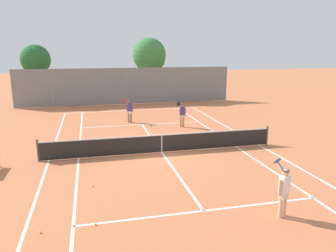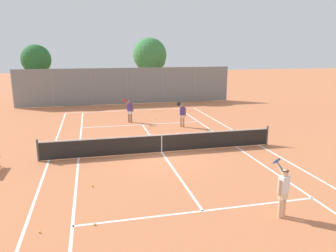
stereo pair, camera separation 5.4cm
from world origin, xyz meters
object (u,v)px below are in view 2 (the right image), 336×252
at_px(player_far_left, 130,110).
at_px(loose_tennis_ball_1, 39,232).
at_px(loose_tennis_ball_5, 145,120).
at_px(tennis_net, 162,143).
at_px(player_far_right, 182,114).
at_px(loose_tennis_ball_0, 155,118).
at_px(loose_tennis_ball_3, 232,139).
at_px(loose_tennis_ball_4, 95,224).
at_px(tree_behind_left, 35,61).
at_px(loose_tennis_ball_2, 92,186).
at_px(player_near_side, 283,189).
at_px(tree_behind_right, 151,56).

relative_size(player_far_left, loose_tennis_ball_1, 26.88).
bearing_deg(loose_tennis_ball_5, tennis_net, -93.03).
xyz_separation_m(player_far_right, loose_tennis_ball_5, (-2.10, 2.76, -0.89)).
bearing_deg(loose_tennis_ball_0, loose_tennis_ball_3, -64.26).
bearing_deg(loose_tennis_ball_4, loose_tennis_ball_5, 74.79).
distance_m(loose_tennis_ball_0, tree_behind_left, 13.81).
xyz_separation_m(player_far_right, loose_tennis_ball_0, (-1.27, 2.98, -0.89)).
xyz_separation_m(tennis_net, tree_behind_left, (-8.25, 17.23, 3.57)).
distance_m(loose_tennis_ball_2, loose_tennis_ball_3, 9.40).
relative_size(player_near_side, tree_behind_left, 0.32).
relative_size(loose_tennis_ball_1, tree_behind_right, 0.01).
bearing_deg(tree_behind_left, player_near_side, -66.76).
bearing_deg(loose_tennis_ball_1, loose_tennis_ball_5, 69.24).
distance_m(player_far_left, tree_behind_left, 12.83).
relative_size(player_far_left, player_far_right, 1.00).
height_order(tennis_net, loose_tennis_ball_1, tennis_net).
relative_size(loose_tennis_ball_0, loose_tennis_ball_3, 1.00).
relative_size(tennis_net, player_far_right, 6.76).
bearing_deg(player_far_left, loose_tennis_ball_1, -107.21).
height_order(loose_tennis_ball_0, tree_behind_right, tree_behind_right).
xyz_separation_m(tennis_net, player_far_left, (-0.75, 7.31, 0.42)).
bearing_deg(tennis_net, loose_tennis_ball_2, -134.61).
xyz_separation_m(loose_tennis_ball_0, loose_tennis_ball_4, (-4.73, -14.55, 0.00)).
height_order(player_near_side, loose_tennis_ball_4, player_near_side).
relative_size(loose_tennis_ball_1, loose_tennis_ball_4, 1.00).
relative_size(tennis_net, loose_tennis_ball_2, 181.82).
height_order(tennis_net, tree_behind_left, tree_behind_left).
relative_size(tennis_net, loose_tennis_ball_4, 181.82).
xyz_separation_m(loose_tennis_ball_0, tree_behind_right, (1.49, 9.74, 4.39)).
height_order(loose_tennis_ball_1, loose_tennis_ball_4, same).
distance_m(player_near_side, loose_tennis_ball_4, 5.90).
relative_size(loose_tennis_ball_0, loose_tennis_ball_2, 1.00).
xyz_separation_m(tennis_net, loose_tennis_ball_4, (-3.48, -6.49, -0.48)).
xyz_separation_m(loose_tennis_ball_3, loose_tennis_ball_4, (-7.97, -7.83, 0.00)).
xyz_separation_m(player_near_side, player_far_right, (0.22, 12.39, 0.00)).
bearing_deg(tree_behind_left, loose_tennis_ball_5, -47.33).
bearing_deg(tree_behind_left, loose_tennis_ball_0, -44.00).
bearing_deg(tree_behind_left, loose_tennis_ball_3, -51.28).
height_order(loose_tennis_ball_4, tree_behind_left, tree_behind_left).
bearing_deg(loose_tennis_ball_0, loose_tennis_ball_1, -113.31).
distance_m(player_far_right, loose_tennis_ball_3, 4.32).
relative_size(loose_tennis_ball_0, tree_behind_right, 0.01).
bearing_deg(loose_tennis_ball_1, loose_tennis_ball_3, 39.65).
distance_m(tennis_net, loose_tennis_ball_1, 8.28).
distance_m(player_far_left, loose_tennis_ball_0, 2.32).
bearing_deg(tennis_net, loose_tennis_ball_0, 81.16).
xyz_separation_m(player_near_side, tree_behind_left, (-10.54, 24.54, 3.15)).
distance_m(player_far_right, loose_tennis_ball_2, 10.59).
relative_size(player_far_right, loose_tennis_ball_0, 26.88).
distance_m(loose_tennis_ball_3, tree_behind_left, 20.76).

